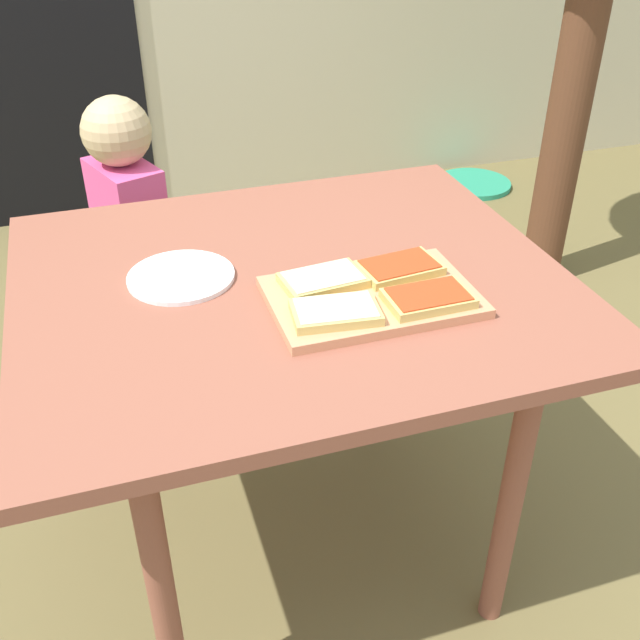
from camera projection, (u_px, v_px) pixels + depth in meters
name	position (u px, v px, depth m)	size (l,w,h in m)	color
ground_plane	(298.00, 533.00, 1.95)	(16.00, 16.00, 0.00)	brown
dining_table	(293.00, 313.00, 1.58)	(1.12, 0.97, 0.77)	brown
cutting_board	(372.00, 297.00, 1.45)	(0.40, 0.26, 0.02)	tan
pizza_slice_near_left	(336.00, 312.00, 1.37)	(0.17, 0.12, 0.02)	tan
pizza_slice_near_right	(428.00, 298.00, 1.41)	(0.16, 0.10, 0.02)	tan
pizza_slice_far_left	(323.00, 280.00, 1.46)	(0.17, 0.12, 0.02)	tan
pizza_slice_far_right	(399.00, 268.00, 1.51)	(0.17, 0.12, 0.02)	tan
plate_white_left	(181.00, 277.00, 1.53)	(0.22, 0.22, 0.01)	white
child_left	(132.00, 231.00, 2.17)	(0.21, 0.27, 0.96)	#452B3A
garden_hose_coil	(473.00, 184.00, 3.88)	(0.39, 0.39, 0.03)	#299971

